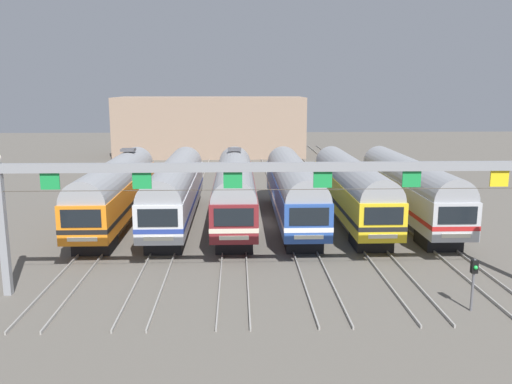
{
  "coord_description": "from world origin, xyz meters",
  "views": [
    {
      "loc": [
        -1.95,
        -38.85,
        10.05
      ],
      "look_at": [
        -0.54,
        0.83,
        2.21
      ],
      "focal_mm": 37.79,
      "sensor_mm": 36.0,
      "label": 1
    }
  ],
  "objects_px": {
    "commuter_train_silver": "(175,188)",
    "commuter_train_stainless": "(409,187)",
    "commuter_train_maroon": "(234,188)",
    "commuter_train_orange": "(116,189)",
    "catenary_gantry": "(278,185)",
    "commuter_train_yellow": "(351,187)",
    "yard_signal_mast": "(474,275)",
    "commuter_train_blue": "(293,188)"
  },
  "relations": [
    {
      "from": "catenary_gantry",
      "to": "commuter_train_blue",
      "type": "bearing_deg",
      "value": 80.91
    },
    {
      "from": "commuter_train_orange",
      "to": "commuter_train_maroon",
      "type": "distance_m",
      "value": 8.64
    },
    {
      "from": "commuter_train_orange",
      "to": "commuter_train_blue",
      "type": "height_order",
      "value": "commuter_train_orange"
    },
    {
      "from": "commuter_train_orange",
      "to": "commuter_train_maroon",
      "type": "height_order",
      "value": "same"
    },
    {
      "from": "catenary_gantry",
      "to": "commuter_train_silver",
      "type": "bearing_deg",
      "value": 115.64
    },
    {
      "from": "commuter_train_maroon",
      "to": "commuter_train_blue",
      "type": "distance_m",
      "value": 4.32
    },
    {
      "from": "commuter_train_maroon",
      "to": "commuter_train_yellow",
      "type": "relative_size",
      "value": 1.0
    },
    {
      "from": "commuter_train_silver",
      "to": "commuter_train_stainless",
      "type": "bearing_deg",
      "value": 0.0
    },
    {
      "from": "commuter_train_yellow",
      "to": "commuter_train_stainless",
      "type": "xyz_separation_m",
      "value": [
        4.32,
        0.0,
        0.0
      ]
    },
    {
      "from": "commuter_train_yellow",
      "to": "catenary_gantry",
      "type": "xyz_separation_m",
      "value": [
        -6.48,
        -13.49,
        2.69
      ]
    },
    {
      "from": "commuter_train_maroon",
      "to": "commuter_train_yellow",
      "type": "bearing_deg",
      "value": -0.03
    },
    {
      "from": "commuter_train_orange",
      "to": "commuter_train_silver",
      "type": "bearing_deg",
      "value": -0.06
    },
    {
      "from": "commuter_train_blue",
      "to": "commuter_train_yellow",
      "type": "xyz_separation_m",
      "value": [
        4.32,
        0.0,
        0.0
      ]
    },
    {
      "from": "commuter_train_maroon",
      "to": "commuter_train_silver",
      "type": "bearing_deg",
      "value": -179.94
    },
    {
      "from": "catenary_gantry",
      "to": "yard_signal_mast",
      "type": "height_order",
      "value": "catenary_gantry"
    },
    {
      "from": "commuter_train_yellow",
      "to": "commuter_train_stainless",
      "type": "distance_m",
      "value": 4.32
    },
    {
      "from": "commuter_train_blue",
      "to": "commuter_train_yellow",
      "type": "height_order",
      "value": "same"
    },
    {
      "from": "commuter_train_stainless",
      "to": "commuter_train_orange",
      "type": "bearing_deg",
      "value": 179.99
    },
    {
      "from": "commuter_train_orange",
      "to": "commuter_train_blue",
      "type": "distance_m",
      "value": 12.95
    },
    {
      "from": "commuter_train_yellow",
      "to": "commuter_train_stainless",
      "type": "relative_size",
      "value": 1.0
    },
    {
      "from": "commuter_train_maroon",
      "to": "commuter_train_stainless",
      "type": "xyz_separation_m",
      "value": [
        12.95,
        -0.0,
        -0.0
      ]
    },
    {
      "from": "commuter_train_stainless",
      "to": "catenary_gantry",
      "type": "xyz_separation_m",
      "value": [
        -10.79,
        -13.49,
        2.69
      ]
    },
    {
      "from": "commuter_train_silver",
      "to": "commuter_train_maroon",
      "type": "height_order",
      "value": "commuter_train_maroon"
    },
    {
      "from": "commuter_train_orange",
      "to": "yard_signal_mast",
      "type": "xyz_separation_m",
      "value": [
        19.43,
        -16.25,
        -0.96
      ]
    },
    {
      "from": "commuter_train_maroon",
      "to": "commuter_train_orange",
      "type": "bearing_deg",
      "value": 180.0
    },
    {
      "from": "commuter_train_maroon",
      "to": "commuter_train_blue",
      "type": "relative_size",
      "value": 1.0
    },
    {
      "from": "commuter_train_silver",
      "to": "commuter_train_blue",
      "type": "bearing_deg",
      "value": 0.0
    },
    {
      "from": "commuter_train_stainless",
      "to": "yard_signal_mast",
      "type": "relative_size",
      "value": 7.34
    },
    {
      "from": "commuter_train_blue",
      "to": "yard_signal_mast",
      "type": "height_order",
      "value": "commuter_train_blue"
    },
    {
      "from": "commuter_train_silver",
      "to": "commuter_train_yellow",
      "type": "height_order",
      "value": "same"
    },
    {
      "from": "catenary_gantry",
      "to": "commuter_train_stainless",
      "type": "bearing_deg",
      "value": 51.34
    },
    {
      "from": "commuter_train_orange",
      "to": "commuter_train_yellow",
      "type": "xyz_separation_m",
      "value": [
        17.27,
        -0.0,
        -0.0
      ]
    },
    {
      "from": "commuter_train_maroon",
      "to": "yard_signal_mast",
      "type": "xyz_separation_m",
      "value": [
        10.79,
        -16.25,
        -0.96
      ]
    },
    {
      "from": "commuter_train_orange",
      "to": "catenary_gantry",
      "type": "height_order",
      "value": "catenary_gantry"
    },
    {
      "from": "commuter_train_silver",
      "to": "yard_signal_mast",
      "type": "bearing_deg",
      "value": -47.07
    },
    {
      "from": "catenary_gantry",
      "to": "yard_signal_mast",
      "type": "xyz_separation_m",
      "value": [
        8.64,
        -2.75,
        -3.65
      ]
    },
    {
      "from": "commuter_train_orange",
      "to": "catenary_gantry",
      "type": "distance_m",
      "value": 17.49
    },
    {
      "from": "commuter_train_stainless",
      "to": "commuter_train_yellow",
      "type": "bearing_deg",
      "value": 180.0
    },
    {
      "from": "commuter_train_blue",
      "to": "catenary_gantry",
      "type": "xyz_separation_m",
      "value": [
        -2.16,
        -13.49,
        2.69
      ]
    },
    {
      "from": "commuter_train_blue",
      "to": "yard_signal_mast",
      "type": "relative_size",
      "value": 7.34
    },
    {
      "from": "commuter_train_maroon",
      "to": "commuter_train_stainless",
      "type": "bearing_deg",
      "value": -0.02
    },
    {
      "from": "commuter_train_silver",
      "to": "yard_signal_mast",
      "type": "height_order",
      "value": "commuter_train_silver"
    }
  ]
}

